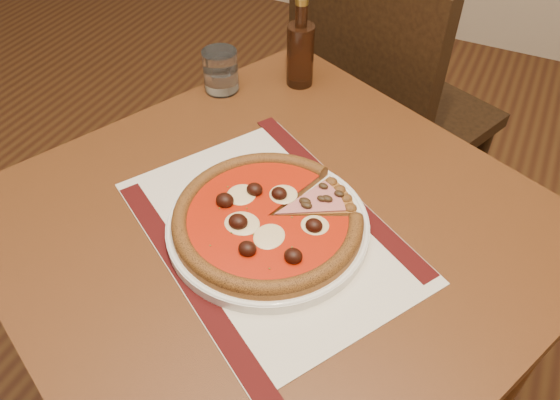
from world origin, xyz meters
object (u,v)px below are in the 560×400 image
object	(u,v)px
water_glass	(221,71)
bottle	(300,52)
chair_far	(380,104)
plate	(268,226)
table	(275,262)
pizza	(267,217)

from	to	relation	value
water_glass	bottle	size ratio (longest dim) A/B	0.47
chair_far	water_glass	size ratio (longest dim) A/B	10.92
bottle	chair_far	bearing A→B (deg)	71.13
plate	water_glass	xyz separation A→B (m)	(-0.26, 0.31, 0.03)
plate	bottle	xyz separation A→B (m)	(-0.13, 0.40, 0.06)
table	bottle	world-z (taller)	bottle
pizza	water_glass	world-z (taller)	water_glass
table	bottle	distance (m)	0.44
table	chair_far	bearing A→B (deg)	92.03
table	bottle	size ratio (longest dim) A/B	5.73
chair_far	plate	distance (m)	0.75
chair_far	bottle	world-z (taller)	chair_far
water_glass	pizza	bearing A→B (deg)	-49.92
table	pizza	xyz separation A→B (m)	(-0.00, -0.02, 0.13)
water_glass	bottle	distance (m)	0.17
plate	table	bearing A→B (deg)	89.08
plate	bottle	bearing A→B (deg)	107.69
pizza	bottle	bearing A→B (deg)	107.64
table	pizza	size ratio (longest dim) A/B	3.63
table	plate	size ratio (longest dim) A/B	3.39
pizza	chair_far	bearing A→B (deg)	91.91
pizza	water_glass	xyz separation A→B (m)	(-0.26, 0.31, 0.01)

